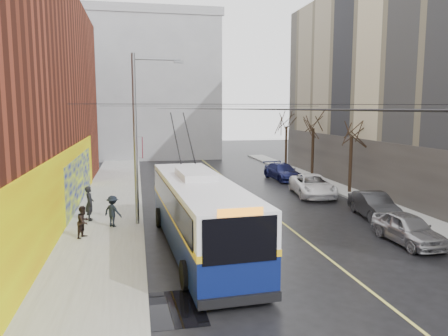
# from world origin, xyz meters

# --- Properties ---
(ground) EXTENTS (140.00, 140.00, 0.00)m
(ground) POSITION_xyz_m (0.00, 0.00, 0.00)
(ground) COLOR black
(ground) RESTS_ON ground
(sidewalk_left) EXTENTS (4.00, 60.00, 0.15)m
(sidewalk_left) POSITION_xyz_m (-8.00, 12.00, 0.07)
(sidewalk_left) COLOR gray
(sidewalk_left) RESTS_ON ground
(sidewalk_right) EXTENTS (2.00, 60.00, 0.15)m
(sidewalk_right) POSITION_xyz_m (9.00, 12.00, 0.07)
(sidewalk_right) COLOR gray
(sidewalk_right) RESTS_ON ground
(lane_line) EXTENTS (0.12, 50.00, 0.01)m
(lane_line) POSITION_xyz_m (1.50, 14.00, 0.00)
(lane_line) COLOR #BFB74C
(lane_line) RESTS_ON ground
(building_far) EXTENTS (20.50, 12.10, 18.00)m
(building_far) POSITION_xyz_m (-6.00, 44.99, 9.02)
(building_far) COLOR gray
(building_far) RESTS_ON ground
(streetlight_pole) EXTENTS (2.65, 0.60, 9.00)m
(streetlight_pole) POSITION_xyz_m (-6.14, 10.00, 4.85)
(streetlight_pole) COLOR slate
(streetlight_pole) RESTS_ON ground
(catenary_wires) EXTENTS (18.00, 60.00, 0.22)m
(catenary_wires) POSITION_xyz_m (-2.54, 14.77, 6.25)
(catenary_wires) COLOR black
(tree_near) EXTENTS (3.20, 3.20, 6.40)m
(tree_near) POSITION_xyz_m (9.00, 16.00, 4.98)
(tree_near) COLOR black
(tree_near) RESTS_ON ground
(tree_mid) EXTENTS (3.20, 3.20, 6.68)m
(tree_mid) POSITION_xyz_m (9.00, 23.00, 5.25)
(tree_mid) COLOR black
(tree_mid) RESTS_ON ground
(tree_far) EXTENTS (3.20, 3.20, 6.57)m
(tree_far) POSITION_xyz_m (9.00, 30.00, 5.14)
(tree_far) COLOR black
(tree_far) RESTS_ON ground
(puddle) EXTENTS (2.65, 2.67, 0.01)m
(puddle) POSITION_xyz_m (-5.60, -0.08, 0.00)
(puddle) COLOR black
(puddle) RESTS_ON ground
(pigeons_flying) EXTENTS (1.70, 2.33, 1.60)m
(pigeons_flying) POSITION_xyz_m (-2.10, 9.31, 6.78)
(pigeons_flying) COLOR slate
(trolleybus) EXTENTS (3.50, 12.77, 5.99)m
(trolleybus) POSITION_xyz_m (-3.59, 5.52, 1.67)
(trolleybus) COLOR #091346
(trolleybus) RESTS_ON ground
(parked_car_a) EXTENTS (1.73, 4.19, 1.42)m
(parked_car_a) POSITION_xyz_m (5.96, 4.46, 0.71)
(parked_car_a) COLOR #9E9EA2
(parked_car_a) RESTS_ON ground
(parked_car_b) EXTENTS (2.01, 4.49, 1.43)m
(parked_car_b) POSITION_xyz_m (7.00, 9.21, 0.72)
(parked_car_b) COLOR #262729
(parked_car_b) RESTS_ON ground
(parked_car_c) EXTENTS (3.23, 5.72, 1.51)m
(parked_car_c) POSITION_xyz_m (6.04, 15.84, 0.75)
(parked_car_c) COLOR white
(parked_car_c) RESTS_ON ground
(parked_car_d) EXTENTS (2.49, 5.10, 1.43)m
(parked_car_d) POSITION_xyz_m (6.23, 23.01, 0.71)
(parked_car_d) COLOR #171B51
(parked_car_d) RESTS_ON ground
(following_car) EXTENTS (1.94, 4.64, 1.57)m
(following_car) POSITION_xyz_m (-3.23, 17.23, 0.78)
(following_car) COLOR #B4B4B9
(following_car) RESTS_ON ground
(pedestrian_a) EXTENTS (0.51, 0.73, 1.89)m
(pedestrian_a) POSITION_xyz_m (-8.84, 11.14, 1.09)
(pedestrian_a) COLOR black
(pedestrian_a) RESTS_ON sidewalk_left
(pedestrian_b) EXTENTS (0.86, 0.92, 1.53)m
(pedestrian_b) POSITION_xyz_m (-8.80, 7.88, 0.91)
(pedestrian_b) COLOR black
(pedestrian_b) RESTS_ON sidewalk_left
(pedestrian_c) EXTENTS (1.20, 1.12, 1.62)m
(pedestrian_c) POSITION_xyz_m (-7.54, 9.60, 0.96)
(pedestrian_c) COLOR black
(pedestrian_c) RESTS_ON sidewalk_left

